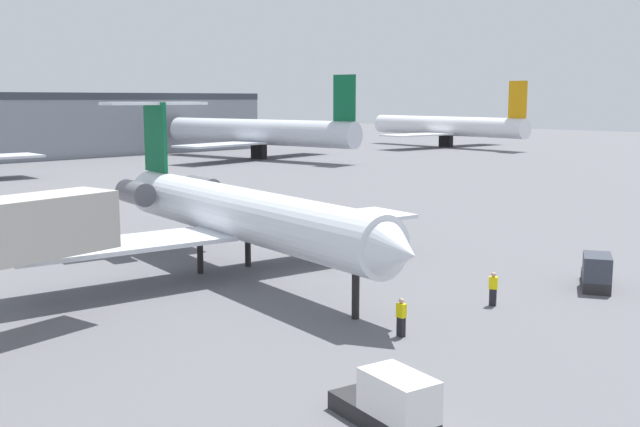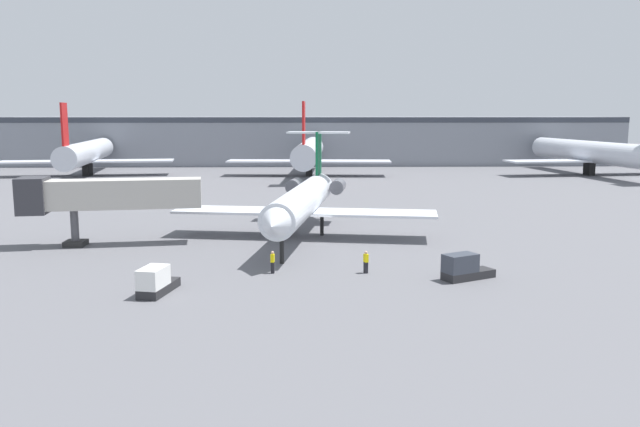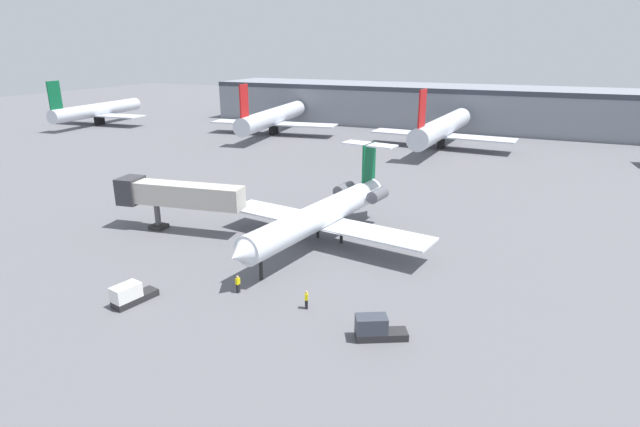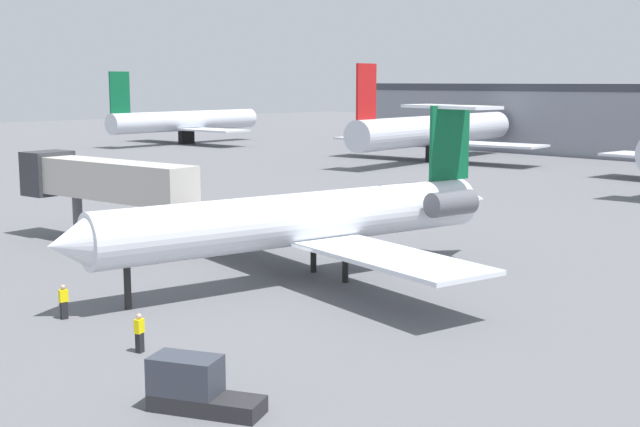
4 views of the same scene
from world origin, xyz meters
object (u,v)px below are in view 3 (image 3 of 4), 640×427
object	(u,v)px
jet_bridge	(172,194)
parked_airliner_centre	(442,128)
baggage_tug_lead	(376,329)
regional_jet	(324,213)
parked_airliner_west_end	(97,110)
baggage_tug_trailing	(130,295)
ground_crew_marshaller	(238,284)
ground_crew_loader	(306,299)
parked_airliner_west_mid	(273,117)

from	to	relation	value
jet_bridge	parked_airliner_centre	world-z (taller)	parked_airliner_centre
jet_bridge	baggage_tug_lead	bearing A→B (deg)	-23.91
regional_jet	parked_airliner_west_end	bearing A→B (deg)	148.53
baggage_tug_lead	parked_airliner_centre	xyz separation A→B (m)	(-10.21, 78.66, 3.65)
jet_bridge	baggage_tug_trailing	xyz separation A→B (m)	(8.47, -16.45, -3.72)
ground_crew_marshaller	baggage_tug_trailing	distance (m)	9.27
ground_crew_loader	parked_airliner_west_mid	distance (m)	90.09
regional_jet	ground_crew_loader	xyz separation A→B (m)	(4.58, -14.33, -2.80)
ground_crew_marshaller	regional_jet	bearing A→B (deg)	80.46
regional_jet	baggage_tug_trailing	distance (m)	22.18
baggage_tug_lead	parked_airliner_west_end	size ratio (longest dim) A/B	0.13
regional_jet	parked_airliner_west_end	size ratio (longest dim) A/B	0.88
baggage_tug_trailing	parked_airliner_centre	xyz separation A→B (m)	(11.02, 81.94, 3.65)
ground_crew_marshaller	parked_airliner_centre	size ratio (longest dim) A/B	0.05
ground_crew_marshaller	parked_airliner_west_end	xyz separation A→B (m)	(-91.98, 71.90, 3.24)
parked_airliner_west_end	parked_airliner_west_mid	xyz separation A→B (m)	(53.28, 5.50, 0.28)
baggage_tug_trailing	parked_airliner_centre	world-z (taller)	parked_airliner_centre
ground_crew_marshaller	baggage_tug_trailing	world-z (taller)	baggage_tug_trailing
baggage_tug_trailing	parked_airliner_west_end	world-z (taller)	parked_airliner_west_end
jet_bridge	ground_crew_loader	bearing A→B (deg)	-25.87
jet_bridge	parked_airliner_west_end	distance (m)	97.51
jet_bridge	parked_airliner_west_mid	distance (m)	70.30
jet_bridge	baggage_tug_trailing	size ratio (longest dim) A/B	3.81
parked_airliner_west_end	regional_jet	bearing A→B (deg)	-31.47
regional_jet	jet_bridge	world-z (taller)	regional_jet
parked_airliner_centre	baggage_tug_lead	bearing A→B (deg)	-82.61
regional_jet	ground_crew_marshaller	size ratio (longest dim) A/B	17.10
baggage_tug_trailing	ground_crew_loader	bearing A→B (deg)	20.47
baggage_tug_trailing	parked_airliner_west_mid	distance (m)	88.72
ground_crew_loader	parked_airliner_west_mid	bearing A→B (deg)	120.48
regional_jet	parked_airliner_west_mid	bearing A→B (deg)	123.00
ground_crew_marshaller	parked_airliner_centre	bearing A→B (deg)	87.31
regional_jet	parked_airliner_west_end	xyz separation A→B (m)	(-94.36, 57.75, 0.44)
ground_crew_loader	baggage_tug_lead	size ratio (longest dim) A/B	0.40
regional_jet	ground_crew_marshaller	xyz separation A→B (m)	(-2.38, -14.15, -2.80)
ground_crew_marshaller	baggage_tug_trailing	xyz separation A→B (m)	(-7.43, -5.55, -0.02)
jet_bridge	parked_airliner_west_mid	bearing A→B (deg)	108.92
parked_airliner_west_end	parked_airliner_centre	bearing A→B (deg)	2.69
ground_crew_loader	parked_airliner_west_end	distance (m)	122.45
ground_crew_loader	baggage_tug_lead	distance (m)	7.15
ground_crew_marshaller	baggage_tug_lead	distance (m)	13.98
baggage_tug_lead	parked_airliner_west_end	distance (m)	129.23
baggage_tug_trailing	baggage_tug_lead	bearing A→B (deg)	8.80
regional_jet	ground_crew_loader	distance (m)	15.30
ground_crew_loader	baggage_tug_lead	bearing A→B (deg)	-16.96
regional_jet	baggage_tug_lead	distance (m)	20.19
baggage_tug_lead	parked_airliner_west_end	bearing A→B (deg)	144.96
regional_jet	parked_airliner_west_end	distance (m)	110.63
baggage_tug_lead	baggage_tug_trailing	world-z (taller)	same
baggage_tug_lead	ground_crew_marshaller	bearing A→B (deg)	170.69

